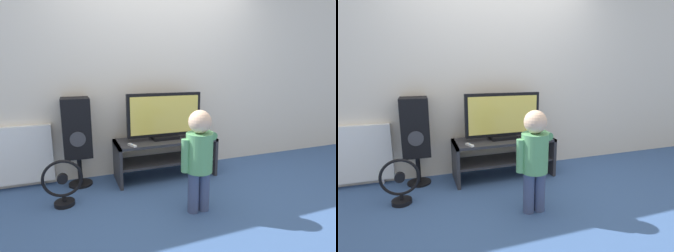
{
  "view_description": "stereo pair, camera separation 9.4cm",
  "coord_description": "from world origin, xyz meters",
  "views": [
    {
      "loc": [
        -1.05,
        -2.66,
        1.29
      ],
      "look_at": [
        0.0,
        0.14,
        0.66
      ],
      "focal_mm": 28.0,
      "sensor_mm": 36.0,
      "label": 1
    },
    {
      "loc": [
        -0.96,
        -2.7,
        1.29
      ],
      "look_at": [
        0.0,
        0.14,
        0.66
      ],
      "focal_mm": 28.0,
      "sensor_mm": 36.0,
      "label": 2
    }
  ],
  "objects": [
    {
      "name": "radiator",
      "position": [
        -1.71,
        0.47,
        0.38
      ],
      "size": [
        0.88,
        0.08,
        0.7
      ],
      "color": "white",
      "rests_on": "ground_plane"
    },
    {
      "name": "ground_plane",
      "position": [
        0.0,
        0.0,
        0.0
      ],
      "size": [
        16.0,
        16.0,
        0.0
      ],
      "primitive_type": "plane",
      "color": "#38568C"
    },
    {
      "name": "television",
      "position": [
        0.0,
        0.25,
        0.75
      ],
      "size": [
        0.92,
        0.2,
        0.56
      ],
      "color": "black",
      "rests_on": "tv_stand"
    },
    {
      "name": "floor_fan",
      "position": [
        -1.17,
        -0.11,
        0.21
      ],
      "size": [
        0.38,
        0.19,
        0.46
      ],
      "color": "black",
      "rests_on": "ground_plane"
    },
    {
      "name": "tv_stand",
      "position": [
        0.0,
        0.23,
        0.32
      ],
      "size": [
        1.21,
        0.46,
        0.47
      ],
      "color": "#2D2D33",
      "rests_on": "ground_plane"
    },
    {
      "name": "game_console",
      "position": [
        0.34,
        0.21,
        0.49
      ],
      "size": [
        0.05,
        0.19,
        0.04
      ],
      "color": "white",
      "rests_on": "tv_stand"
    },
    {
      "name": "remote_primary",
      "position": [
        -0.45,
        0.07,
        0.48
      ],
      "size": [
        0.08,
        0.13,
        0.03
      ],
      "color": "white",
      "rests_on": "tv_stand"
    },
    {
      "name": "wall_back",
      "position": [
        0.0,
        0.54,
        1.3
      ],
      "size": [
        10.0,
        0.06,
        2.6
      ],
      "color": "silver",
      "rests_on": "ground_plane"
    },
    {
      "name": "child",
      "position": [
        0.01,
        -0.65,
        0.56
      ],
      "size": [
        0.36,
        0.53,
        0.96
      ],
      "color": "#3F4C72",
      "rests_on": "ground_plane"
    },
    {
      "name": "speaker_tower",
      "position": [
        -1.0,
        0.33,
        0.66
      ],
      "size": [
        0.29,
        0.33,
        1.0
      ],
      "color": "black",
      "rests_on": "ground_plane"
    }
  ]
}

